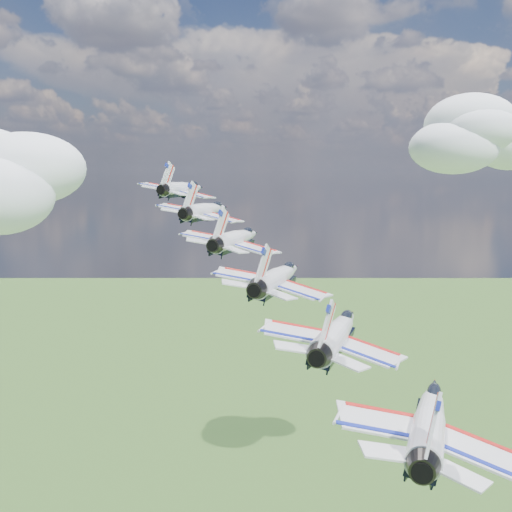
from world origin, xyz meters
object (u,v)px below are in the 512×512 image
(jet_3, at_px, (278,277))
(jet_5, at_px, (430,418))
(jet_1, at_px, (207,210))
(jet_4, at_px, (337,332))
(jet_2, at_px, (237,238))
(jet_0, at_px, (184,188))

(jet_3, bearing_deg, jet_5, -51.67)
(jet_1, relative_size, jet_5, 1.00)
(jet_4, height_order, jet_5, jet_4)
(jet_1, bearing_deg, jet_4, -51.67)
(jet_3, height_order, jet_5, jet_3)
(jet_2, height_order, jet_4, jet_2)
(jet_4, bearing_deg, jet_2, 128.33)
(jet_2, xyz_separation_m, jet_3, (7.49, -9.24, -2.43))
(jet_0, distance_m, jet_4, 48.57)
(jet_4, bearing_deg, jet_3, 128.33)
(jet_0, xyz_separation_m, jet_1, (7.49, -9.24, -2.43))
(jet_1, bearing_deg, jet_2, -51.67)
(jet_1, distance_m, jet_3, 24.28)
(jet_0, xyz_separation_m, jet_5, (37.44, -46.22, -12.13))
(jet_3, distance_m, jet_4, 12.14)
(jet_5, bearing_deg, jet_1, 128.33)
(jet_1, distance_m, jet_5, 48.57)
(jet_2, bearing_deg, jet_4, -51.67)
(jet_4, bearing_deg, jet_5, -51.67)
(jet_3, bearing_deg, jet_1, 128.33)
(jet_1, distance_m, jet_4, 36.42)
(jet_0, distance_m, jet_5, 60.71)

